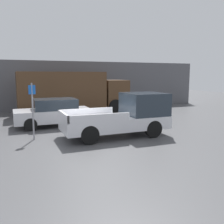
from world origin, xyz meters
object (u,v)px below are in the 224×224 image
(pickup_truck, at_px, (125,116))
(car, at_px, (54,112))
(newspaper_box, at_px, (111,101))
(parking_sign, at_px, (33,108))
(delivery_truck, at_px, (71,91))

(pickup_truck, relative_size, car, 1.18)
(newspaper_box, bearing_deg, parking_sign, -128.98)
(pickup_truck, relative_size, newspaper_box, 4.54)
(car, relative_size, newspaper_box, 3.84)
(delivery_truck, bearing_deg, car, -116.12)
(car, xyz_separation_m, newspaper_box, (6.13, 6.48, -0.24))
(parking_sign, distance_m, newspaper_box, 11.91)
(car, bearing_deg, pickup_truck, -51.39)
(car, height_order, parking_sign, parking_sign)
(car, relative_size, delivery_truck, 0.52)
(delivery_truck, height_order, parking_sign, delivery_truck)
(car, height_order, delivery_truck, delivery_truck)
(delivery_truck, height_order, newspaper_box, delivery_truck)
(delivery_truck, relative_size, parking_sign, 3.18)
(pickup_truck, height_order, car, pickup_truck)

